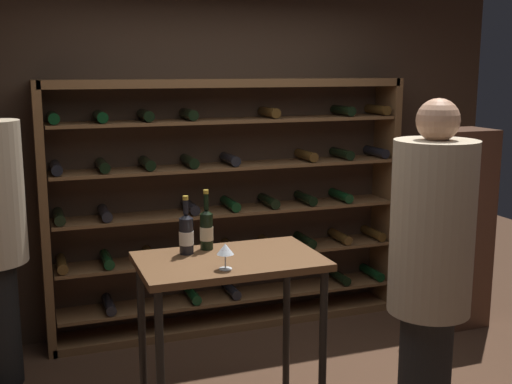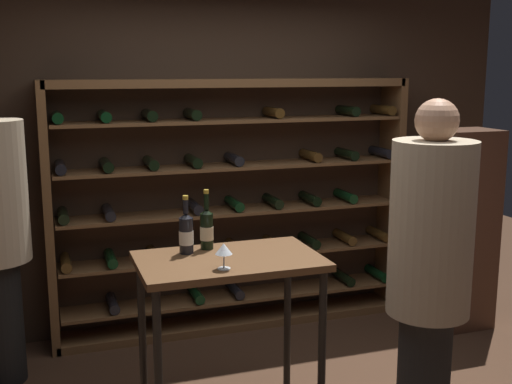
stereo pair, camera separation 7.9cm
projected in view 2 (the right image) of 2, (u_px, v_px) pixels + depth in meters
back_wall at (217, 135)px, 4.99m from camera, size 4.88×0.10×2.98m
wine_rack at (234, 206)px, 4.92m from camera, size 2.78×0.32×1.93m
tasting_table at (229, 281)px, 3.52m from camera, size 1.00×0.61×0.99m
person_host_in_suit at (429, 268)px, 3.17m from camera, size 0.41×0.41×1.86m
display_cabinet at (463, 230)px, 4.96m from camera, size 0.44×0.36×1.55m
wine_bottle_green_slim at (186, 233)px, 3.55m from camera, size 0.08×0.08×0.33m
wine_bottle_amber_reserve at (207, 228)px, 3.64m from camera, size 0.08×0.08×0.34m
wine_glass_stemmed_left at (224, 250)px, 3.27m from camera, size 0.09×0.09×0.14m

